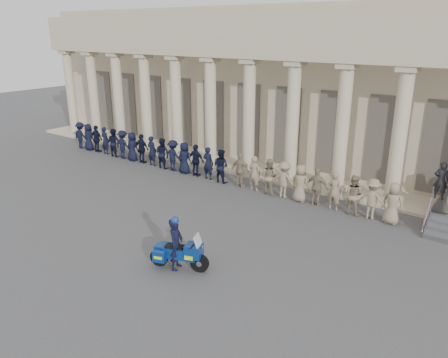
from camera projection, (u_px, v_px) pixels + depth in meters
ground at (166, 232)px, 17.58m from camera, size 90.00×90.00×0.00m
building at (325, 83)px, 27.36m from camera, size 40.00×12.50×9.00m
officer_rank at (198, 161)px, 23.86m from camera, size 21.72×0.68×1.79m
motorcycle at (180, 253)px, 14.68m from camera, size 2.03×1.18×1.35m
rider at (176, 243)px, 14.59m from camera, size 0.64×0.78×1.92m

